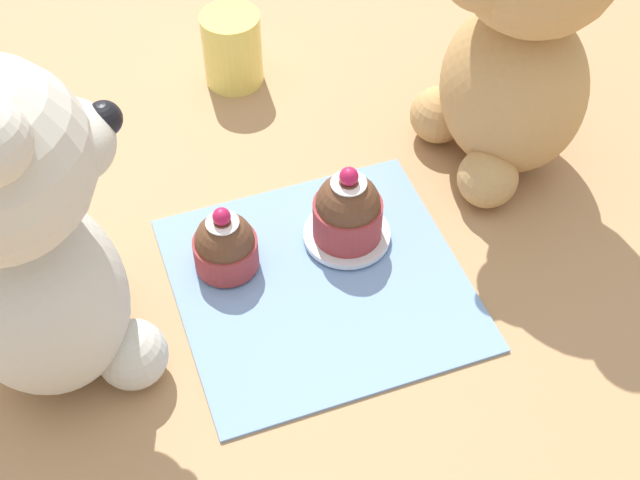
% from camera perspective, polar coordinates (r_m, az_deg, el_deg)
% --- Properties ---
extents(ground_plane, '(4.00, 4.00, 0.00)m').
position_cam_1_polar(ground_plane, '(0.74, 0.00, -2.83)').
color(ground_plane, tan).
extents(knitted_placemat, '(0.23, 0.23, 0.01)m').
position_cam_1_polar(knitted_placemat, '(0.74, 0.00, -2.69)').
color(knitted_placemat, '#7A9ED1').
rests_on(knitted_placemat, ground_plane).
extents(teddy_bear_cream, '(0.16, 0.16, 0.29)m').
position_cam_1_polar(teddy_bear_cream, '(0.62, -18.44, 0.30)').
color(teddy_bear_cream, beige).
rests_on(teddy_bear_cream, ground_plane).
extents(teddy_bear_tan, '(0.15, 0.16, 0.29)m').
position_cam_1_polar(teddy_bear_tan, '(0.77, 12.75, 13.11)').
color(teddy_bear_tan, tan).
rests_on(teddy_bear_tan, ground_plane).
extents(cupcake_near_cream_bear, '(0.05, 0.05, 0.07)m').
position_cam_1_polar(cupcake_near_cream_bear, '(0.73, -6.09, -0.33)').
color(cupcake_near_cream_bear, '#993333').
rests_on(cupcake_near_cream_bear, knitted_placemat).
extents(saucer_plate, '(0.08, 0.08, 0.01)m').
position_cam_1_polar(saucer_plate, '(0.77, 1.73, 0.36)').
color(saucer_plate, silver).
rests_on(saucer_plate, knitted_placemat).
extents(cupcake_near_tan_bear, '(0.06, 0.06, 0.08)m').
position_cam_1_polar(cupcake_near_tan_bear, '(0.74, 1.79, 1.93)').
color(cupcake_near_tan_bear, '#993333').
rests_on(cupcake_near_tan_bear, saucer_plate).
extents(juice_glass, '(0.06, 0.06, 0.08)m').
position_cam_1_polar(juice_glass, '(0.91, -5.64, 12.09)').
color(juice_glass, '#EADB66').
rests_on(juice_glass, ground_plane).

